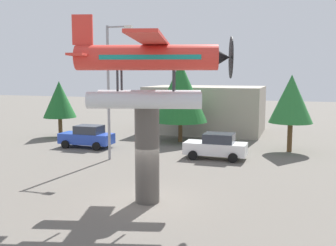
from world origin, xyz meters
name	(u,v)px	position (x,y,z in m)	size (l,w,h in m)	color
ground_plane	(147,202)	(0.00, 0.00, 0.00)	(140.00, 140.00, 0.00)	#605B54
display_pedestal	(147,155)	(0.00, 0.00, 2.17)	(1.10, 1.10, 4.34)	#4C4742
floatplane_monument	(150,69)	(0.13, 0.03, 6.01)	(7.18, 10.34, 4.00)	silver
car_near_blue	(87,136)	(-9.27, 10.84, 0.88)	(4.20, 2.02, 1.76)	#2847B7
car_mid_white	(216,146)	(1.18, 9.93, 0.88)	(4.20, 2.02, 1.76)	white
streetlight_primary	(111,84)	(-5.46, 7.48, 5.10)	(1.84, 0.28, 8.89)	gray
storefront_building	(206,109)	(-2.30, 22.00, 2.26)	(11.04, 7.20, 4.51)	#9E9384
tree_west	(59,100)	(-14.31, 14.80, 3.42)	(2.98, 2.98, 5.10)	brown
tree_east	(180,92)	(-3.06, 15.70, 4.26)	(4.59, 4.59, 6.81)	brown
tree_center_back	(291,99)	(5.89, 14.07, 3.92)	(3.19, 3.19, 5.72)	brown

